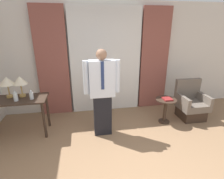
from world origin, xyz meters
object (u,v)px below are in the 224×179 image
table_lamp_left (7,82)px  person (102,91)px  bottle_near_edge (16,97)px  side_table (165,107)px  desk (16,105)px  table_lamp_right (20,81)px  book (167,99)px  bottle_by_lamp (31,95)px  armchair (191,105)px

table_lamp_left → person: person is taller
bottle_near_edge → table_lamp_left: bearing=130.3°
table_lamp_left → side_table: 3.36m
table_lamp_left → side_table: bearing=-3.2°
person → desk: bearing=171.1°
table_lamp_left → bottle_near_edge: bearing=-49.7°
table_lamp_right → bottle_near_edge: 0.33m
desk → bottle_near_edge: bearing=-57.4°
desk → side_table: 3.17m
side_table → book: book is taller
table_lamp_right → bottle_by_lamp: bearing=-38.6°
table_lamp_right → bottle_near_edge: (-0.05, -0.22, -0.24)m
desk → bottle_by_lamp: size_ratio=6.89×
table_lamp_left → bottle_near_edge: size_ratio=2.02×
bottle_near_edge → side_table: bearing=0.6°
table_lamp_left → book: 3.33m
table_lamp_left → person: size_ratio=0.24×
bottle_near_edge → table_lamp_right: bearing=75.8°
bottle_near_edge → person: bearing=-5.8°
desk → table_lamp_right: (0.12, 0.12, 0.45)m
table_lamp_right → armchair: 3.83m
desk → book: size_ratio=5.46×
bottle_near_edge → bottle_by_lamp: bearing=9.6°
table_lamp_left → book: table_lamp_left is taller
armchair → side_table: (-0.72, -0.11, 0.06)m
desk → book: (3.17, -0.08, -0.07)m
table_lamp_right → armchair: size_ratio=0.45×
table_lamp_left → armchair: (3.99, -0.07, -0.78)m
table_lamp_left → bottle_by_lamp: size_ratio=2.40×
desk → bottle_near_edge: (0.06, -0.10, 0.21)m
armchair → person: bearing=-171.9°
table_lamp_left → bottle_near_edge: 0.37m
table_lamp_left → bottle_by_lamp: 0.54m
book → bottle_near_edge: bearing=-179.7°
desk → table_lamp_right: size_ratio=2.87×
bottle_by_lamp → person: person is taller
person → side_table: (1.47, 0.20, -0.55)m
table_lamp_right → bottle_by_lamp: table_lamp_right is taller
person → armchair: size_ratio=1.89×
desk → bottle_near_edge: 0.24m
armchair → bottle_near_edge: bearing=-177.8°
person → table_lamp_right: bearing=166.3°
table_lamp_right → side_table: 3.13m
bottle_by_lamp → table_lamp_right: bearing=141.4°
side_table → book: (0.01, -0.02, 0.20)m
bottle_by_lamp → book: bearing=-0.6°
bottle_by_lamp → table_lamp_left: bearing=159.3°
side_table → bottle_by_lamp: bearing=179.8°
table_lamp_right → book: size_ratio=1.90×
desk → table_lamp_right: table_lamp_right is taller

